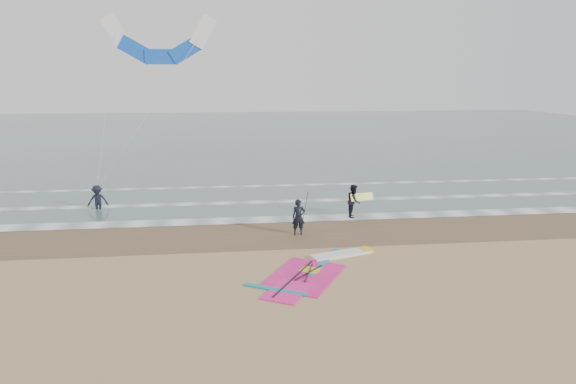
{
  "coord_description": "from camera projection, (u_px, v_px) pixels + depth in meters",
  "views": [
    {
      "loc": [
        -3.78,
        -17.28,
        7.32
      ],
      "look_at": [
        -1.16,
        5.0,
        2.2
      ],
      "focal_mm": 32.0,
      "sensor_mm": 36.0,
      "label": 1
    }
  ],
  "objects": [
    {
      "name": "foam_waterline",
      "position": [
        297.0,
        208.0,
        28.9
      ],
      "size": [
        120.0,
        9.15,
        0.02
      ],
      "color": "white",
      "rests_on": "ground"
    },
    {
      "name": "surf_kite",
      "position": [
        160.0,
        44.0,
        29.35
      ],
      "size": [
        6.88,
        2.51,
        9.64
      ],
      "color": "white",
      "rests_on": "ground"
    },
    {
      "name": "wet_sand_band",
      "position": [
        309.0,
        231.0,
        24.6
      ],
      "size": [
        120.0,
        5.0,
        0.01
      ],
      "primitive_type": "cube",
      "color": "brown",
      "rests_on": "ground"
    },
    {
      "name": "carried_kiteboard",
      "position": [
        362.0,
        197.0,
        26.81
      ],
      "size": [
        1.3,
        0.51,
        0.39
      ],
      "color": "yellow",
      "rests_on": "ground"
    },
    {
      "name": "person_wading",
      "position": [
        97.0,
        194.0,
        28.44
      ],
      "size": [
        1.16,
        0.72,
        1.73
      ],
      "primitive_type": "imported",
      "rotation": [
        0.0,
        0.0,
        0.07
      ],
      "color": "black",
      "rests_on": "ground"
    },
    {
      "name": "person_standing",
      "position": [
        299.0,
        217.0,
        23.95
      ],
      "size": [
        0.62,
        0.41,
        1.69
      ],
      "primitive_type": "imported",
      "rotation": [
        0.0,
        0.0,
        0.01
      ],
      "color": "black",
      "rests_on": "ground"
    },
    {
      "name": "person_walking",
      "position": [
        354.0,
        201.0,
        26.91
      ],
      "size": [
        0.88,
        1.01,
        1.75
      ],
      "primitive_type": "imported",
      "rotation": [
        0.0,
        0.0,
        1.27
      ],
      "color": "black",
      "rests_on": "ground"
    },
    {
      "name": "sea_water",
      "position": [
        258.0,
        134.0,
        65.27
      ],
      "size": [
        120.0,
        80.0,
        0.02
      ],
      "primitive_type": "cube",
      "color": "#47605E",
      "rests_on": "ground"
    },
    {
      "name": "windsurf_rig",
      "position": [
        316.0,
        270.0,
        19.66
      ],
      "size": [
        5.58,
        5.28,
        0.13
      ],
      "color": "white",
      "rests_on": "ground"
    },
    {
      "name": "ground",
      "position": [
        335.0,
        280.0,
        18.8
      ],
      "size": [
        120.0,
        120.0,
        0.0
      ],
      "primitive_type": "plane",
      "color": "tan",
      "rests_on": "ground"
    },
    {
      "name": "held_pole",
      "position": [
        305.0,
        209.0,
        23.89
      ],
      "size": [
        0.17,
        0.86,
        1.82
      ],
      "color": "black",
      "rests_on": "ground"
    }
  ]
}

